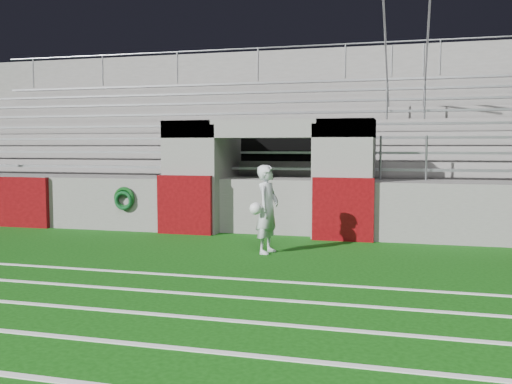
% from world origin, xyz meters
% --- Properties ---
extents(ground, '(90.00, 90.00, 0.00)m').
position_xyz_m(ground, '(0.00, 0.00, 0.00)').
color(ground, '#0E450B').
rests_on(ground, ground).
extents(field_markings, '(28.00, 8.09, 0.01)m').
position_xyz_m(field_markings, '(0.00, -5.00, 0.01)').
color(field_markings, white).
rests_on(field_markings, ground).
extents(stadium_structure, '(26.00, 8.48, 5.42)m').
position_xyz_m(stadium_structure, '(0.00, 7.97, 1.49)').
color(stadium_structure, slate).
rests_on(stadium_structure, ground).
extents(goalkeeper_with_ball, '(0.51, 0.75, 1.66)m').
position_xyz_m(goalkeeper_with_ball, '(0.59, 1.19, 0.83)').
color(goalkeeper_with_ball, silver).
rests_on(goalkeeper_with_ball, ground).
extents(hose_coil, '(0.53, 0.14, 0.55)m').
position_xyz_m(hose_coil, '(-3.33, 2.93, 0.77)').
color(hose_coil, '#0C4013').
rests_on(hose_coil, ground).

